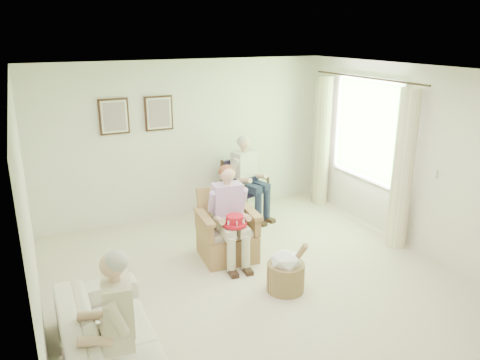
{
  "coord_description": "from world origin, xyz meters",
  "views": [
    {
      "loc": [
        -2.44,
        -4.5,
        3.02
      ],
      "look_at": [
        0.2,
        1.08,
        1.05
      ],
      "focal_mm": 35.0,
      "sensor_mm": 36.0,
      "label": 1
    }
  ],
  "objects": [
    {
      "name": "floor",
      "position": [
        0.0,
        0.0,
        0.0
      ],
      "size": [
        5.5,
        5.5,
        0.0
      ],
      "primitive_type": "plane",
      "color": "beige",
      "rests_on": "ground"
    },
    {
      "name": "person_dark",
      "position": [
        0.83,
        2.15,
        0.79
      ],
      "size": [
        0.4,
        0.63,
        1.36
      ],
      "rotation": [
        0.0,
        0.0,
        0.32
      ],
      "color": "#1A213B",
      "rests_on": "ground"
    },
    {
      "name": "window",
      "position": [
        2.46,
        1.2,
        1.58
      ],
      "size": [
        0.13,
        2.5,
        1.63
      ],
      "color": "#2D6B23",
      "rests_on": "right_wall"
    },
    {
      "name": "front_wall",
      "position": [
        0.0,
        -2.75,
        1.3
      ],
      "size": [
        5.0,
        0.04,
        2.6
      ],
      "primitive_type": "cube",
      "color": "silver",
      "rests_on": "ground"
    },
    {
      "name": "person_sofa",
      "position": [
        -1.95,
        -1.0,
        0.74
      ],
      "size": [
        0.42,
        0.62,
        1.29
      ],
      "rotation": [
        0.0,
        0.0,
        -1.69
      ],
      "color": "beige",
      "rests_on": "ground"
    },
    {
      "name": "person_wicker",
      "position": [
        -0.07,
        0.83,
        0.75
      ],
      "size": [
        0.4,
        0.63,
        1.31
      ],
      "rotation": [
        0.0,
        0.0,
        -0.09
      ],
      "color": "beige",
      "rests_on": "ground"
    },
    {
      "name": "hatbox",
      "position": [
        0.22,
        -0.18,
        0.26
      ],
      "size": [
        0.48,
        0.48,
        0.67
      ],
      "color": "tan",
      "rests_on": "ground"
    },
    {
      "name": "ceiling",
      "position": [
        0.0,
        0.0,
        2.6
      ],
      "size": [
        5.0,
        5.5,
        0.02
      ],
      "primitive_type": "cube",
      "color": "white",
      "rests_on": "back_wall"
    },
    {
      "name": "wicker_armchair",
      "position": [
        -0.07,
        0.95,
        0.3
      ],
      "size": [
        0.74,
        0.74,
        0.95
      ],
      "rotation": [
        0.0,
        0.0,
        -0.09
      ],
      "color": "#A87A4F",
      "rests_on": "ground"
    },
    {
      "name": "back_wall",
      "position": [
        0.0,
        2.75,
        1.3
      ],
      "size": [
        5.0,
        0.04,
        2.6
      ],
      "primitive_type": "cube",
      "color": "silver",
      "rests_on": "ground"
    },
    {
      "name": "curtain_left",
      "position": [
        2.33,
        0.22,
        1.15
      ],
      "size": [
        0.34,
        0.34,
        2.3
      ],
      "primitive_type": "cylinder",
      "color": "beige",
      "rests_on": "ground"
    },
    {
      "name": "left_wall",
      "position": [
        -2.5,
        0.0,
        1.3
      ],
      "size": [
        0.04,
        5.5,
        2.6
      ],
      "primitive_type": "cube",
      "color": "silver",
      "rests_on": "ground"
    },
    {
      "name": "curtain_right",
      "position": [
        2.33,
        2.18,
        1.15
      ],
      "size": [
        0.34,
        0.34,
        2.3
      ],
      "primitive_type": "cylinder",
      "color": "beige",
      "rests_on": "ground"
    },
    {
      "name": "sofa",
      "position": [
        -1.95,
        -0.82,
        0.32
      ],
      "size": [
        2.18,
        0.85,
        0.64
      ],
      "primitive_type": "imported",
      "rotation": [
        0.0,
        0.0,
        1.57
      ],
      "color": "silver",
      "rests_on": "ground"
    },
    {
      "name": "framed_print_left",
      "position": [
        -1.15,
        2.71,
        1.78
      ],
      "size": [
        0.45,
        0.05,
        0.55
      ],
      "color": "#382114",
      "rests_on": "back_wall"
    },
    {
      "name": "framed_print_right",
      "position": [
        -0.45,
        2.71,
        1.78
      ],
      "size": [
        0.45,
        0.05,
        0.55
      ],
      "color": "#382114",
      "rests_on": "back_wall"
    },
    {
      "name": "right_wall",
      "position": [
        2.5,
        0.0,
        1.3
      ],
      "size": [
        0.04,
        5.5,
        2.6
      ],
      "primitive_type": "cube",
      "color": "silver",
      "rests_on": "ground"
    },
    {
      "name": "red_hat",
      "position": [
        -0.09,
        0.62,
        0.66
      ],
      "size": [
        0.32,
        0.32,
        0.14
      ],
      "color": "#B51221",
      "rests_on": "person_wicker"
    },
    {
      "name": "wood_armchair",
      "position": [
        0.83,
        2.31,
        0.52
      ],
      "size": [
        0.62,
        0.58,
        0.95
      ],
      "rotation": [
        0.0,
        0.0,
        0.32
      ],
      "color": "black",
      "rests_on": "ground"
    }
  ]
}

